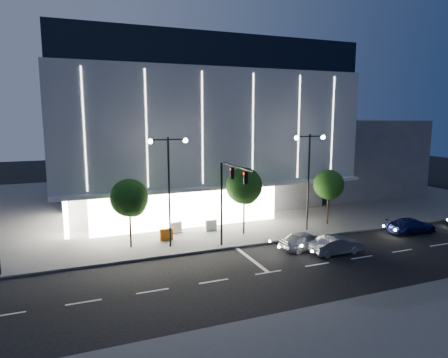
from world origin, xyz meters
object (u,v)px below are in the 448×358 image
tree_mid (244,188)px  barrier_c (166,235)px  car_second (336,245)px  barrier_b (176,228)px  street_lamp_west (169,176)px  street_lamp_east (309,168)px  tree_right (329,186)px  car_third (412,226)px  tree_left (130,200)px  traffic_mast (228,190)px  car_lead (306,241)px  barrier_d (211,225)px

tree_mid → barrier_c: bearing=174.7°
car_second → barrier_b: size_ratio=3.88×
street_lamp_west → barrier_c: bearing=87.5°
street_lamp_east → tree_mid: size_ratio=1.46×
street_lamp_west → street_lamp_east: 13.00m
barrier_b → tree_right: bearing=-23.2°
street_lamp_west → car_third: bearing=-10.5°
street_lamp_west → tree_left: 3.69m
traffic_mast → tree_mid: (3.03, 3.68, -0.69)m
car_second → barrier_b: bearing=47.3°
tree_left → barrier_b: tree_left is taller
barrier_c → barrier_b: bearing=54.9°
street_lamp_east → car_third: street_lamp_east is taller
tree_mid → barrier_c: 7.89m
traffic_mast → car_second: size_ratio=1.66×
street_lamp_east → tree_right: 3.81m
car_lead → barrier_c: (-9.92, 6.04, -0.09)m
car_second → barrier_c: car_second is taller
tree_right → barrier_c: bearing=177.7°
tree_right → car_lead: size_ratio=1.27×
car_third → traffic_mast: bearing=87.3°
street_lamp_west → car_third: (21.61, -4.01, -5.27)m
street_lamp_east → tree_left: street_lamp_east is taller
tree_mid → barrier_d: (-2.44, 1.95, -3.68)m
car_lead → tree_left: bearing=64.9°
tree_mid → barrier_c: (-6.95, 0.65, -3.68)m
car_second → tree_right: bearing=-31.2°
barrier_c → tree_left: bearing=-166.8°
tree_right → car_second: size_ratio=1.29×
street_lamp_west → barrier_c: (0.07, 1.67, -5.31)m
tree_mid → barrier_c: tree_mid is taller
car_lead → car_second: (1.69, -1.72, -0.04)m
street_lamp_west → car_third: size_ratio=1.91×
tree_right → car_lead: bearing=-138.2°
tree_right → car_lead: 8.68m
tree_left → tree_right: bearing=-0.0°
tree_right → tree_mid: bearing=180.0°
street_lamp_west → barrier_d: (4.59, 2.97, -5.31)m
car_second → car_lead: bearing=44.5°
tree_right → street_lamp_east: bearing=-161.4°
tree_right → barrier_c: (-15.95, 0.65, -3.23)m
barrier_d → street_lamp_east: bearing=-24.1°
street_lamp_west → barrier_d: bearing=32.9°
street_lamp_west → barrier_b: street_lamp_west is taller
tree_right → car_second: tree_right is taller
street_lamp_west → street_lamp_east: same height
street_lamp_east → car_second: size_ratio=2.11×
barrier_b → barrier_d: bearing=-22.4°
car_lead → street_lamp_west: bearing=63.9°
barrier_b → tree_mid: bearing=-37.1°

